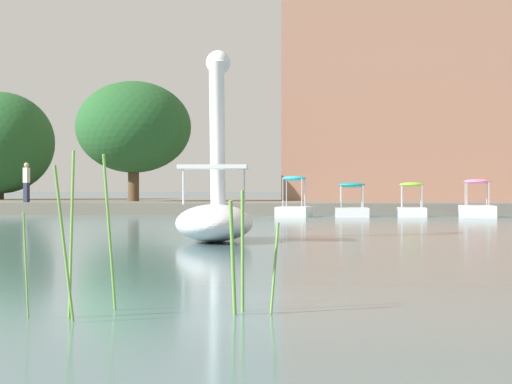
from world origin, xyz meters
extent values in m
plane|color=slate|center=(0.00, 0.00, 0.00)|extent=(512.02, 512.02, 0.00)
cube|color=#6B665B|center=(0.00, 40.64, 0.24)|extent=(139.20, 19.15, 0.49)
ellipsoid|color=white|center=(-0.52, 11.27, 0.39)|extent=(1.79, 3.47, 0.78)
cylinder|color=white|center=(-0.58, 12.35, 2.27)|extent=(0.39, 1.00, 3.29)
sphere|color=white|center=(-0.60, 12.68, 3.91)|extent=(0.58, 0.58, 0.55)
cone|color=yellow|center=(-0.61, 12.89, 3.91)|extent=(0.32, 0.37, 0.30)
cube|color=white|center=(-0.51, 11.00, 1.55)|extent=(1.47, 1.55, 0.08)
cylinder|color=silver|center=(0.12, 11.03, 1.16)|extent=(0.04, 0.04, 0.77)
cylinder|color=silver|center=(-1.13, 10.96, 1.16)|extent=(0.04, 0.04, 0.77)
cube|color=white|center=(7.50, 28.76, 0.22)|extent=(1.38, 2.29, 0.45)
ellipsoid|color=pink|center=(7.50, 28.76, 1.35)|extent=(1.08, 1.10, 0.20)
cylinder|color=#B7B7BF|center=(7.11, 29.20, 0.90)|extent=(0.04, 0.04, 0.90)
cylinder|color=#B7B7BF|center=(7.93, 29.15, 0.90)|extent=(0.04, 0.04, 0.90)
cylinder|color=#B7B7BF|center=(7.06, 28.37, 0.90)|extent=(0.04, 0.04, 0.90)
cylinder|color=#B7B7BF|center=(7.88, 28.32, 0.90)|extent=(0.04, 0.04, 0.90)
cube|color=white|center=(5.08, 29.35, 0.18)|extent=(1.17, 1.98, 0.35)
ellipsoid|color=#8CCC38|center=(5.08, 29.35, 1.24)|extent=(1.00, 1.18, 0.20)
cylinder|color=#B7B7BF|center=(4.73, 29.82, 0.79)|extent=(0.04, 0.04, 0.89)
cylinder|color=#B7B7BF|center=(5.48, 29.78, 0.79)|extent=(0.04, 0.04, 0.89)
cylinder|color=#B7B7BF|center=(4.69, 28.91, 0.79)|extent=(0.04, 0.04, 0.89)
cylinder|color=#B7B7BF|center=(5.44, 28.88, 0.79)|extent=(0.04, 0.04, 0.89)
cube|color=white|center=(2.77, 29.01, 0.17)|extent=(1.28, 1.98, 0.35)
ellipsoid|color=teal|center=(2.77, 29.01, 1.23)|extent=(1.05, 1.27, 0.20)
cylinder|color=#B7B7BF|center=(2.34, 29.51, 0.79)|extent=(0.04, 0.04, 0.88)
cylinder|color=#B7B7BF|center=(3.17, 29.52, 0.79)|extent=(0.04, 0.04, 0.88)
cylinder|color=#B7B7BF|center=(2.36, 28.50, 0.79)|extent=(0.04, 0.04, 0.88)
cylinder|color=#B7B7BF|center=(3.19, 28.51, 0.79)|extent=(0.04, 0.04, 0.88)
cube|color=white|center=(0.55, 28.77, 0.20)|extent=(1.41, 2.08, 0.39)
ellipsoid|color=#2DB7D1|center=(0.55, 28.77, 1.48)|extent=(1.02, 1.13, 0.20)
cylinder|color=#B7B7BF|center=(0.24, 29.22, 0.94)|extent=(0.04, 0.04, 1.09)
cylinder|color=#B7B7BF|center=(0.96, 29.13, 0.94)|extent=(0.04, 0.04, 1.09)
cylinder|color=#B7B7BF|center=(0.14, 28.41, 0.94)|extent=(0.04, 0.04, 1.09)
cylinder|color=#B7B7BF|center=(0.86, 28.32, 0.94)|extent=(0.04, 0.04, 1.09)
cylinder|color=#423323|center=(-15.64, 42.60, 2.12)|extent=(0.40, 0.40, 3.26)
ellipsoid|color=#235628|center=(-15.64, 42.60, 3.53)|extent=(8.00, 7.95, 5.44)
cylinder|color=#4C3823|center=(-7.31, 37.00, 1.71)|extent=(0.52, 0.52, 2.45)
ellipsoid|color=#235628|center=(-7.31, 37.00, 4.00)|extent=(6.86, 6.54, 4.33)
cube|color=#23283D|center=(-11.28, 33.12, 0.91)|extent=(0.26, 0.27, 0.85)
cube|color=beige|center=(-11.28, 33.12, 1.67)|extent=(0.29, 0.30, 0.66)
sphere|color=tan|center=(-11.28, 33.12, 2.11)|extent=(0.22, 0.22, 0.22)
cube|color=silver|center=(3.45, 41.48, 1.38)|extent=(4.96, 2.66, 1.79)
cube|color=black|center=(3.45, 41.48, 1.74)|extent=(4.59, 2.62, 0.50)
cube|color=#996B56|center=(8.03, 44.60, 8.07)|extent=(16.85, 12.79, 15.16)
cylinder|color=#669942|center=(1.35, -0.48, 0.41)|extent=(0.08, 0.12, 0.81)
cylinder|color=#669942|center=(-0.15, -0.42, 0.71)|extent=(0.09, 0.20, 1.42)
cylinder|color=#669942|center=(-0.37, -0.91, 0.72)|extent=(0.05, 0.07, 1.44)
cylinder|color=#669942|center=(1.00, -0.65, 0.51)|extent=(0.06, 0.14, 1.01)
cylinder|color=#669942|center=(-0.34, -1.26, 0.66)|extent=(0.13, 0.19, 1.30)
cylinder|color=#669942|center=(1.06, -0.36, 0.55)|extent=(0.03, 0.06, 1.10)
cylinder|color=#669942|center=(-0.73, -1.03, 0.46)|extent=(0.02, 0.15, 0.91)
camera|label=1|loc=(1.82, -9.27, 1.12)|focal=69.57mm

